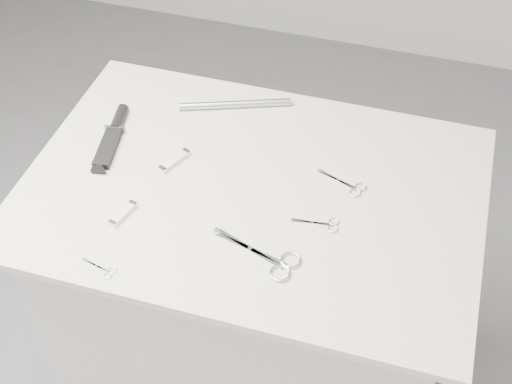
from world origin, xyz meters
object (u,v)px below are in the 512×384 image
(pocket_knife_a, at_px, (175,161))
(pocket_knife_b, at_px, (123,214))
(tiny_scissors, at_px, (103,269))
(embroidery_scissors_a, at_px, (323,224))
(plinth, at_px, (253,312))
(large_shears, at_px, (273,260))
(sheathed_knife, at_px, (113,134))
(metal_rail, at_px, (235,104))
(embroidery_scissors_b, at_px, (349,186))

(pocket_knife_a, relative_size, pocket_knife_b, 1.13)
(tiny_scissors, bearing_deg, pocket_knife_b, 111.63)
(pocket_knife_b, bearing_deg, embroidery_scissors_a, -61.11)
(plinth, bearing_deg, pocket_knife_b, -146.20)
(large_shears, relative_size, pocket_knife_b, 2.49)
(sheathed_knife, xyz_separation_m, pocket_knife_b, (0.13, -0.23, -0.00))
(metal_rail, bearing_deg, pocket_knife_b, -105.47)
(plinth, bearing_deg, embroidery_scissors_b, 17.63)
(metal_rail, bearing_deg, large_shears, -63.46)
(embroidery_scissors_b, relative_size, sheathed_knife, 0.54)
(embroidery_scissors_a, xyz_separation_m, sheathed_knife, (-0.54, 0.13, 0.01))
(large_shears, bearing_deg, metal_rail, 133.86)
(embroidery_scissors_a, bearing_deg, pocket_knife_a, 159.69)
(tiny_scissors, relative_size, metal_rail, 0.28)
(large_shears, height_order, embroidery_scissors_b, large_shears)
(tiny_scissors, distance_m, pocket_knife_b, 0.15)
(metal_rail, bearing_deg, pocket_knife_a, -106.91)
(large_shears, relative_size, pocket_knife_a, 2.21)
(embroidery_scissors_b, height_order, pocket_knife_b, pocket_knife_b)
(large_shears, distance_m, embroidery_scissors_a, 0.14)
(embroidery_scissors_b, xyz_separation_m, sheathed_knife, (-0.56, 0.00, 0.01))
(sheathed_knife, bearing_deg, pocket_knife_b, -160.73)
(large_shears, height_order, embroidery_scissors_a, large_shears)
(embroidery_scissors_a, height_order, embroidery_scissors_b, same)
(large_shears, distance_m, tiny_scissors, 0.33)
(plinth, bearing_deg, pocket_knife_a, 172.22)
(embroidery_scissors_a, bearing_deg, sheathed_knife, 159.67)
(embroidery_scissors_b, distance_m, sheathed_knife, 0.56)
(tiny_scissors, bearing_deg, plinth, 68.06)
(embroidery_scissors_a, relative_size, embroidery_scissors_b, 0.87)
(tiny_scissors, bearing_deg, sheathed_knife, 125.10)
(sheathed_knife, height_order, metal_rail, sheathed_knife)
(tiny_scissors, height_order, pocket_knife_a, pocket_knife_a)
(plinth, height_order, pocket_knife_a, pocket_knife_a)
(pocket_knife_a, distance_m, metal_rail, 0.24)
(plinth, relative_size, tiny_scissors, 11.58)
(tiny_scissors, distance_m, pocket_knife_a, 0.33)
(tiny_scissors, relative_size, pocket_knife_a, 0.90)
(embroidery_scissors_b, height_order, pocket_knife_a, pocket_knife_a)
(plinth, bearing_deg, metal_rail, 115.47)
(embroidery_scissors_b, bearing_deg, sheathed_knife, -160.07)
(embroidery_scissors_a, height_order, sheathed_knife, sheathed_knife)
(plinth, distance_m, pocket_knife_a, 0.51)
(embroidery_scissors_b, bearing_deg, tiny_scissors, -118.48)
(large_shears, bearing_deg, sheathed_knife, 168.46)
(embroidery_scissors_a, bearing_deg, embroidery_scissors_b, 70.39)
(large_shears, relative_size, metal_rail, 0.70)
(plinth, height_order, embroidery_scissors_b, embroidery_scissors_b)
(embroidery_scissors_a, distance_m, embroidery_scissors_b, 0.13)
(large_shears, xyz_separation_m, tiny_scissors, (-0.31, -0.12, -0.00))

